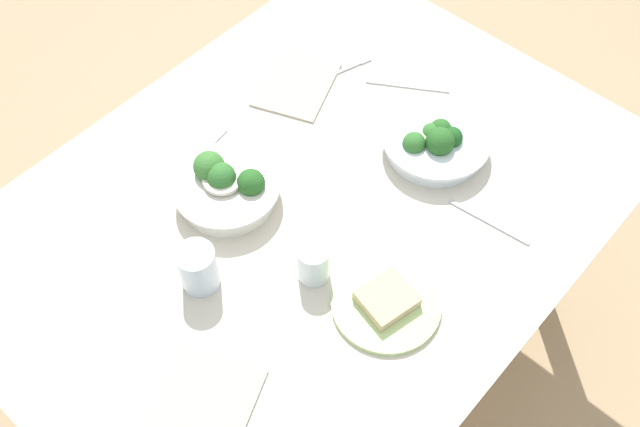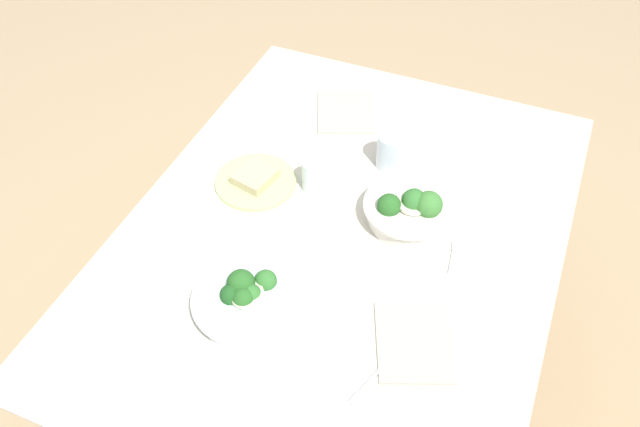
# 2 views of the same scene
# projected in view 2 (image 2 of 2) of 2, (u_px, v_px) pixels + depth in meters

# --- Properties ---
(ground_plane) EXTENTS (6.00, 6.00, 0.00)m
(ground_plane) POSITION_uv_depth(u_px,v_px,m) (337.00, 379.00, 2.16)
(ground_plane) COLOR tan
(dining_table) EXTENTS (1.39, 1.04, 0.71)m
(dining_table) POSITION_uv_depth(u_px,v_px,m) (341.00, 258.00, 1.72)
(dining_table) COLOR beige
(dining_table) RESTS_ON ground_plane
(broccoli_bowl_far) EXTENTS (0.24, 0.24, 0.09)m
(broccoli_bowl_far) POSITION_uv_depth(u_px,v_px,m) (247.00, 300.00, 1.47)
(broccoli_bowl_far) COLOR white
(broccoli_bowl_far) RESTS_ON dining_table
(broccoli_bowl_near) EXTENTS (0.23, 0.23, 0.10)m
(broccoli_bowl_near) POSITION_uv_depth(u_px,v_px,m) (410.00, 210.00, 1.65)
(broccoli_bowl_near) COLOR silver
(broccoli_bowl_near) RESTS_ON dining_table
(bread_side_plate) EXTENTS (0.22, 0.22, 0.04)m
(bread_side_plate) POSITION_uv_depth(u_px,v_px,m) (255.00, 180.00, 1.77)
(bread_side_plate) COLOR #B7D684
(bread_side_plate) RESTS_ON dining_table
(water_glass_center) EXTENTS (0.06, 0.06, 0.09)m
(water_glass_center) POSITION_uv_depth(u_px,v_px,m) (314.00, 175.00, 1.73)
(water_glass_center) COLOR silver
(water_glass_center) RESTS_ON dining_table
(water_glass_side) EXTENTS (0.08, 0.08, 0.10)m
(water_glass_side) POSITION_uv_depth(u_px,v_px,m) (391.00, 151.00, 1.79)
(water_glass_side) COLOR silver
(water_glass_side) RESTS_ON dining_table
(fork_by_far_bowl) EXTENTS (0.10, 0.02, 0.00)m
(fork_by_far_bowl) POSITION_uv_depth(u_px,v_px,m) (453.00, 256.00, 1.60)
(fork_by_far_bowl) COLOR #B7B7BC
(fork_by_far_bowl) RESTS_ON dining_table
(fork_by_near_bowl) EXTENTS (0.11, 0.04, 0.00)m
(fork_by_near_bowl) POSITION_uv_depth(u_px,v_px,m) (365.00, 387.00, 1.36)
(fork_by_near_bowl) COLOR #B7B7BC
(fork_by_near_bowl) RESTS_ON dining_table
(table_knife_left) EXTENTS (0.12, 0.18, 0.00)m
(table_knife_left) POSITION_uv_depth(u_px,v_px,m) (295.00, 377.00, 1.37)
(table_knife_left) COLOR #B7B7BC
(table_knife_left) RESTS_ON dining_table
(table_knife_right) EXTENTS (0.03, 0.19, 0.00)m
(table_knife_right) POSITION_uv_depth(u_px,v_px,m) (187.00, 257.00, 1.59)
(table_knife_right) COLOR #B7B7BC
(table_knife_right) RESTS_ON dining_table
(napkin_folded_upper) EXTENTS (0.25, 0.23, 0.01)m
(napkin_folded_upper) POSITION_uv_depth(u_px,v_px,m) (414.00, 342.00, 1.43)
(napkin_folded_upper) COLOR #B1A997
(napkin_folded_upper) RESTS_ON dining_table
(napkin_folded_lower) EXTENTS (0.25, 0.23, 0.01)m
(napkin_folded_lower) POSITION_uv_depth(u_px,v_px,m) (346.00, 112.00, 1.98)
(napkin_folded_lower) COLOR #B1A997
(napkin_folded_lower) RESTS_ON dining_table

